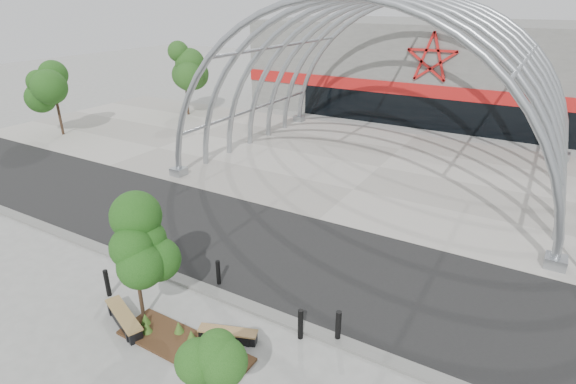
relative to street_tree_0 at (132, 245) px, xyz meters
name	(u,v)px	position (x,y,z in m)	size (l,w,h in m)	color
ground	(232,296)	(1.82, 2.51, -2.85)	(140.00, 140.00, 0.00)	gray
road	(282,252)	(1.82, 6.01, -2.84)	(140.00, 7.00, 0.02)	black
forecourt	(379,167)	(1.82, 18.01, -2.83)	(60.00, 17.00, 0.04)	#9D978E
kerb	(228,298)	(1.82, 2.26, -2.79)	(60.00, 0.50, 0.12)	slate
arena_building	(450,68)	(1.82, 35.96, 1.14)	(34.00, 15.24, 8.00)	slate
vault_canopy	(379,167)	(1.82, 18.01, -2.83)	(20.80, 15.80, 20.36)	#999EA3
planting_bed	(183,343)	(2.03, -0.31, -2.74)	(4.55, 1.44, 0.48)	#342215
street_tree_0	(132,245)	(0.00, 0.00, 0.00)	(1.74, 1.74, 3.97)	black
street_tree_1	(214,369)	(4.97, -2.19, -0.68)	(1.28, 1.28, 3.02)	#312214
bench_0	(124,319)	(-0.28, -0.56, -2.62)	(2.24, 1.26, 0.46)	black
bench_1	(228,335)	(3.09, 0.60, -2.66)	(1.90, 1.03, 0.39)	black
bollard_0	(138,256)	(-2.58, 2.19, -2.40)	(0.14, 0.14, 0.91)	black
bollard_1	(107,283)	(-2.05, 0.28, -2.32)	(0.17, 0.17, 1.06)	black
bollard_2	(218,273)	(0.95, 2.85, -2.35)	(0.16, 0.16, 1.00)	black
bollard_3	(300,324)	(5.00, 1.84, -2.31)	(0.17, 0.17, 1.07)	black
bollard_4	(338,326)	(6.08, 2.32, -2.29)	(0.18, 0.18, 1.11)	black
bg_tree_0	(184,63)	(-18.18, 22.51, 1.79)	(3.00, 3.00, 6.45)	black
bg_tree_2	(53,85)	(-22.18, 12.51, 1.01)	(2.55, 2.55, 5.38)	black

